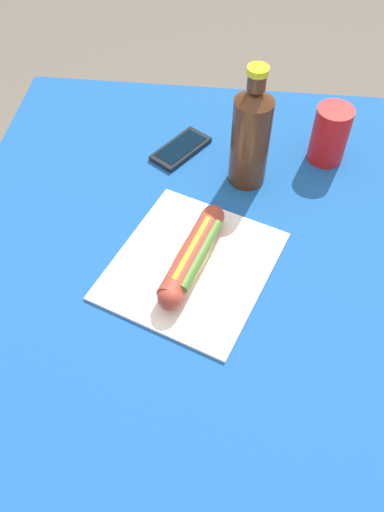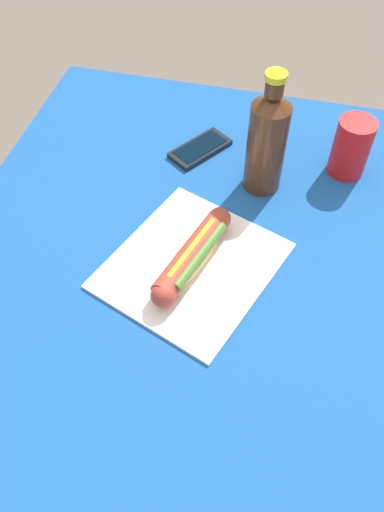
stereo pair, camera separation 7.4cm
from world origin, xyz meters
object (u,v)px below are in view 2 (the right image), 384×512
at_px(hot_dog, 192,255).
at_px(drinking_cup, 351,147).
at_px(cell_phone, 200,149).
at_px(soda_bottle, 267,141).

xyz_separation_m(hot_dog, drinking_cup, (-0.32, 0.25, 0.03)).
bearing_deg(cell_phone, drinking_cup, 92.00).
distance_m(hot_dog, cell_phone, 0.32).
distance_m(cell_phone, soda_bottle, 0.19).
bearing_deg(soda_bottle, drinking_cup, 116.63).
bearing_deg(cell_phone, soda_bottle, 63.69).
relative_size(soda_bottle, drinking_cup, 2.07).
bearing_deg(soda_bottle, cell_phone, -116.31).
distance_m(hot_dog, drinking_cup, 0.41).
height_order(hot_dog, cell_phone, hot_dog).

